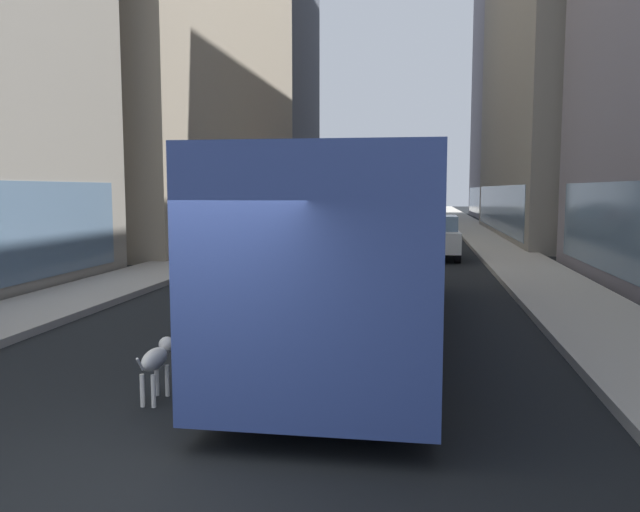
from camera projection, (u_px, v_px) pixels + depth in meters
name	position (u px, v px, depth m)	size (l,w,h in m)	color
ground_plane	(383.00, 231.00, 39.57)	(120.00, 120.00, 0.00)	black
sidewalk_left	(294.00, 229.00, 40.45)	(2.40, 110.00, 0.15)	#9E9991
sidewalk_right	(476.00, 231.00, 38.67)	(2.40, 110.00, 0.15)	#ADA89E
building_left_far	(252.00, 37.00, 52.62)	(8.48, 19.36, 30.61)	#4C515B
transit_bus	(361.00, 235.00, 11.38)	(2.78, 11.53, 3.05)	#33478C
car_white_van	(434.00, 236.00, 23.92)	(1.83, 4.20, 1.62)	silver
car_grey_wagon	(429.00, 220.00, 36.77)	(1.77, 4.04, 1.62)	slate
car_silver_sedan	(362.00, 219.00, 38.27)	(1.79, 4.00, 1.62)	#B7BABF
car_red_coupe	(376.00, 212.00, 50.11)	(1.94, 4.10, 1.62)	red
box_truck	(317.00, 208.00, 31.13)	(2.30, 7.50, 3.05)	#A51919
dalmatian_dog	(157.00, 359.00, 7.76)	(0.22, 0.96, 0.72)	white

